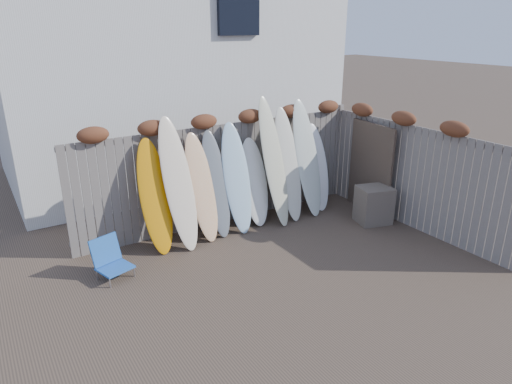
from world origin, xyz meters
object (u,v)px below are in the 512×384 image
beach_chair (110,259)px  surfboard_0 (155,197)px  wooden_crate (374,205)px  lattice_panel (370,168)px

beach_chair → surfboard_0: size_ratio=0.31×
wooden_crate → surfboard_0: (-4.09, 1.24, 0.61)m
beach_chair → lattice_panel: 5.49m
wooden_crate → beach_chair: bearing=171.8°
beach_chair → wooden_crate: 5.14m
lattice_panel → wooden_crate: bearing=-119.2°
beach_chair → wooden_crate: wooden_crate is taller
beach_chair → lattice_panel: (5.44, -0.21, 0.65)m
wooden_crate → lattice_panel: size_ratio=0.39×
beach_chair → surfboard_0: bearing=27.1°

